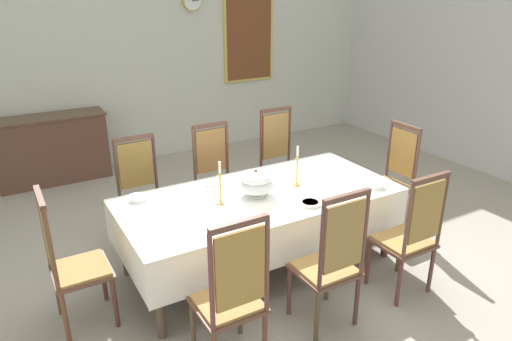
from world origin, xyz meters
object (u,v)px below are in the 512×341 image
(soup_tureen, at_px, (256,183))
(mounted_clock, at_px, (192,1))
(chair_head_east, at_px, (392,177))
(spoon_primary, at_px, (383,184))
(chair_north_a, at_px, (142,192))
(bowl_near_right, at_px, (310,203))
(chair_head_west, at_px, (70,261))
(chair_north_c, at_px, (281,160))
(chair_south_a, at_px, (232,294))
(framed_painting, at_px, (249,36))
(spoon_secondary, at_px, (320,200))
(dining_table, at_px, (260,201))
(chair_south_c, at_px, (410,234))
(bowl_far_right, at_px, (137,198))
(sideboard, at_px, (52,149))
(bowl_far_left, at_px, (211,183))
(candlestick_west, at_px, (220,187))
(bowl_near_left, at_px, (377,185))
(chair_north_b, at_px, (216,176))
(candlestick_east, at_px, (297,170))
(chair_south_b, at_px, (331,260))

(soup_tureen, bearing_deg, mounted_clock, 75.16)
(chair_head_east, bearing_deg, spoon_primary, 126.10)
(soup_tureen, bearing_deg, chair_north_a, 127.39)
(soup_tureen, xyz_separation_m, bowl_near_right, (0.30, -0.41, -0.10))
(chair_head_west, bearing_deg, chair_north_c, 111.51)
(chair_south_a, xyz_separation_m, framed_painting, (2.60, 4.41, 1.15))
(soup_tureen, bearing_deg, spoon_secondary, -42.09)
(dining_table, bearing_deg, chair_south_c, -48.91)
(bowl_far_right, relative_size, sideboard, 0.11)
(bowl_far_right, relative_size, mounted_clock, 0.57)
(chair_head_west, bearing_deg, bowl_far_left, 107.23)
(candlestick_west, height_order, bowl_near_left, candlestick_west)
(chair_north_b, distance_m, sideboard, 2.59)
(chair_south_a, bearing_deg, framed_painting, 59.48)
(chair_north_b, bearing_deg, candlestick_east, 110.43)
(chair_head_west, bearing_deg, bowl_far_right, 123.17)
(chair_head_east, relative_size, spoon_secondary, 6.45)
(chair_north_a, height_order, chair_north_c, chair_north_c)
(chair_south_a, relative_size, candlestick_east, 3.07)
(chair_south_b, height_order, chair_head_east, chair_south_b)
(spoon_primary, relative_size, spoon_secondary, 1.01)
(chair_head_east, bearing_deg, bowl_near_right, 106.27)
(dining_table, bearing_deg, spoon_secondary, -45.47)
(chair_south_b, height_order, bowl_near_left, chair_south_b)
(candlestick_east, relative_size, spoon_primary, 2.18)
(candlestick_east, relative_size, spoon_secondary, 2.19)
(candlestick_west, bearing_deg, chair_north_c, 38.26)
(soup_tureen, xyz_separation_m, spoon_primary, (1.16, -0.39, -0.11))
(chair_south_b, bearing_deg, sideboard, 108.42)
(bowl_near_right, bearing_deg, mounted_clock, 81.01)
(chair_south_c, distance_m, bowl_far_right, 2.33)
(candlestick_west, bearing_deg, chair_south_c, -38.17)
(chair_south_c, height_order, bowl_near_right, chair_south_c)
(chair_south_c, bearing_deg, chair_north_b, 112.89)
(dining_table, xyz_separation_m, candlestick_west, (-0.39, -0.00, 0.23))
(chair_north_a, distance_m, candlestick_east, 1.58)
(chair_south_a, xyz_separation_m, chair_head_east, (2.44, 0.99, -0.02))
(chair_south_c, distance_m, bowl_near_left, 0.62)
(chair_south_b, xyz_separation_m, soup_tureen, (-0.07, 0.99, 0.28))
(spoon_secondary, bearing_deg, spoon_primary, 12.07)
(chair_north_a, bearing_deg, bowl_near_left, 142.26)
(bowl_near_right, xyz_separation_m, spoon_primary, (0.86, 0.02, -0.01))
(chair_north_c, relative_size, spoon_secondary, 6.74)
(spoon_primary, distance_m, sideboard, 4.34)
(dining_table, relative_size, chair_south_b, 2.12)
(chair_south_a, xyz_separation_m, chair_north_c, (1.66, 1.97, 0.00))
(chair_south_c, relative_size, candlestick_east, 2.94)
(chair_north_b, xyz_separation_m, chair_head_east, (1.62, -0.98, 0.01))
(bowl_near_right, bearing_deg, chair_north_b, 99.22)
(chair_north_c, distance_m, sideboard, 3.12)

